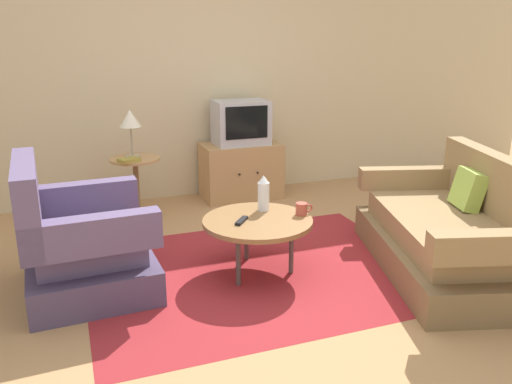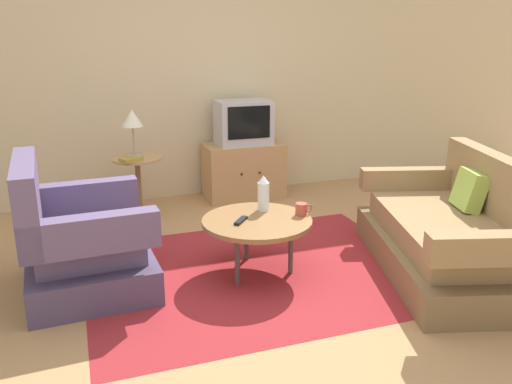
{
  "view_description": "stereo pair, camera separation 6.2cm",
  "coord_description": "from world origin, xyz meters",
  "px_view_note": "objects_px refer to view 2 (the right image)",
  "views": [
    {
      "loc": [
        -1.33,
        -3.18,
        1.71
      ],
      "look_at": [
        0.0,
        0.43,
        0.55
      ],
      "focal_mm": 36.66,
      "sensor_mm": 36.0,
      "label": 1
    },
    {
      "loc": [
        -1.27,
        -3.2,
        1.71
      ],
      "look_at": [
        0.0,
        0.43,
        0.55
      ],
      "focal_mm": 36.66,
      "sensor_mm": 36.0,
      "label": 2
    }
  ],
  "objects_px": {
    "coffee_table": "(257,223)",
    "mug": "(302,209)",
    "side_table": "(138,175)",
    "tv_stand": "(243,171)",
    "table_lamp": "(132,121)",
    "tv_remote_dark": "(241,221)",
    "couch": "(453,236)",
    "book": "(131,160)",
    "television": "(243,122)",
    "armchair": "(79,245)",
    "vase": "(263,193)"
  },
  "relations": [
    {
      "from": "vase",
      "to": "mug",
      "type": "bearing_deg",
      "value": -40.95
    },
    {
      "from": "side_table",
      "to": "table_lamp",
      "type": "height_order",
      "value": "table_lamp"
    },
    {
      "from": "mug",
      "to": "tv_remote_dark",
      "type": "relative_size",
      "value": 0.86
    },
    {
      "from": "television",
      "to": "tv_remote_dark",
      "type": "height_order",
      "value": "television"
    },
    {
      "from": "side_table",
      "to": "tv_remote_dark",
      "type": "relative_size",
      "value": 3.82
    },
    {
      "from": "tv_stand",
      "to": "coffee_table",
      "type": "bearing_deg",
      "value": -104.98
    },
    {
      "from": "television",
      "to": "table_lamp",
      "type": "xyz_separation_m",
      "value": [
        -1.18,
        -0.27,
        0.12
      ]
    },
    {
      "from": "coffee_table",
      "to": "television",
      "type": "relative_size",
      "value": 1.43
    },
    {
      "from": "couch",
      "to": "side_table",
      "type": "relative_size",
      "value": 3.14
    },
    {
      "from": "book",
      "to": "couch",
      "type": "bearing_deg",
      "value": -66.76
    },
    {
      "from": "side_table",
      "to": "tv_remote_dark",
      "type": "bearing_deg",
      "value": -71.1
    },
    {
      "from": "table_lamp",
      "to": "tv_remote_dark",
      "type": "bearing_deg",
      "value": -70.92
    },
    {
      "from": "tv_stand",
      "to": "tv_remote_dark",
      "type": "bearing_deg",
      "value": -108.49
    },
    {
      "from": "table_lamp",
      "to": "tv_remote_dark",
      "type": "relative_size",
      "value": 2.88
    },
    {
      "from": "coffee_table",
      "to": "mug",
      "type": "xyz_separation_m",
      "value": [
        0.34,
        -0.02,
        0.08
      ]
    },
    {
      "from": "couch",
      "to": "book",
      "type": "height_order",
      "value": "couch"
    },
    {
      "from": "couch",
      "to": "book",
      "type": "xyz_separation_m",
      "value": [
        -2.12,
        1.86,
        0.33
      ]
    },
    {
      "from": "coffee_table",
      "to": "book",
      "type": "height_order",
      "value": "book"
    },
    {
      "from": "mug",
      "to": "book",
      "type": "bearing_deg",
      "value": 127.15
    },
    {
      "from": "tv_stand",
      "to": "television",
      "type": "bearing_deg",
      "value": -90.0
    },
    {
      "from": "armchair",
      "to": "book",
      "type": "xyz_separation_m",
      "value": [
        0.51,
        1.23,
        0.29
      ]
    },
    {
      "from": "coffee_table",
      "to": "tv_remote_dark",
      "type": "distance_m",
      "value": 0.14
    },
    {
      "from": "mug",
      "to": "tv_remote_dark",
      "type": "height_order",
      "value": "mug"
    },
    {
      "from": "armchair",
      "to": "television",
      "type": "bearing_deg",
      "value": 131.28
    },
    {
      "from": "vase",
      "to": "couch",
      "type": "bearing_deg",
      "value": -26.48
    },
    {
      "from": "coffee_table",
      "to": "armchair",
      "type": "bearing_deg",
      "value": 172.23
    },
    {
      "from": "couch",
      "to": "tv_remote_dark",
      "type": "height_order",
      "value": "couch"
    },
    {
      "from": "armchair",
      "to": "tv_stand",
      "type": "relative_size",
      "value": 1.19
    },
    {
      "from": "armchair",
      "to": "couch",
      "type": "height_order",
      "value": "armchair"
    },
    {
      "from": "television",
      "to": "tv_remote_dark",
      "type": "distance_m",
      "value": 2.01
    },
    {
      "from": "tv_stand",
      "to": "tv_remote_dark",
      "type": "distance_m",
      "value": 1.98
    },
    {
      "from": "side_table",
      "to": "armchair",
      "type": "bearing_deg",
      "value": -112.75
    },
    {
      "from": "side_table",
      "to": "television",
      "type": "relative_size",
      "value": 1.06
    },
    {
      "from": "side_table",
      "to": "book",
      "type": "xyz_separation_m",
      "value": [
        -0.07,
        -0.14,
        0.19
      ]
    },
    {
      "from": "coffee_table",
      "to": "tv_remote_dark",
      "type": "bearing_deg",
      "value": -172.95
    },
    {
      "from": "coffee_table",
      "to": "table_lamp",
      "type": "bearing_deg",
      "value": 113.34
    },
    {
      "from": "tv_remote_dark",
      "to": "television",
      "type": "bearing_deg",
      "value": 20.6
    },
    {
      "from": "armchair",
      "to": "side_table",
      "type": "height_order",
      "value": "armchair"
    },
    {
      "from": "couch",
      "to": "tv_stand",
      "type": "bearing_deg",
      "value": 37.24
    },
    {
      "from": "mug",
      "to": "book",
      "type": "relative_size",
      "value": 0.61
    },
    {
      "from": "tv_stand",
      "to": "book",
      "type": "xyz_separation_m",
      "value": [
        -1.23,
        -0.46,
        0.32
      ]
    },
    {
      "from": "coffee_table",
      "to": "book",
      "type": "xyz_separation_m",
      "value": [
        -0.73,
        1.4,
        0.22
      ]
    },
    {
      "from": "couch",
      "to": "tv_stand",
      "type": "relative_size",
      "value": 2.25
    },
    {
      "from": "side_table",
      "to": "tv_stand",
      "type": "relative_size",
      "value": 0.72
    },
    {
      "from": "couch",
      "to": "coffee_table",
      "type": "relative_size",
      "value": 2.33
    },
    {
      "from": "coffee_table",
      "to": "table_lamp",
      "type": "distance_m",
      "value": 1.8
    },
    {
      "from": "side_table",
      "to": "table_lamp",
      "type": "relative_size",
      "value": 1.33
    },
    {
      "from": "table_lamp",
      "to": "mug",
      "type": "xyz_separation_m",
      "value": [
        1.02,
        -1.6,
        -0.48
      ]
    },
    {
      "from": "television",
      "to": "vase",
      "type": "relative_size",
      "value": 2.04
    },
    {
      "from": "vase",
      "to": "book",
      "type": "xyz_separation_m",
      "value": [
        -0.85,
        1.22,
        0.06
      ]
    }
  ]
}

